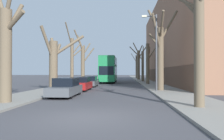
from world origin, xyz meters
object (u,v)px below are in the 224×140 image
street_tree_right_5 (136,66)px  parked_car_0 (66,88)px  street_tree_right_0 (199,36)px  parked_car_2 (90,82)px  street_tree_left_3 (83,61)px  street_tree_left_2 (72,60)px  street_tree_right_4 (139,63)px  street_tree_left_1 (54,62)px  street_tree_right_2 (148,62)px  lamp_post (155,48)px  street_tree_left_0 (4,46)px  street_tree_right_3 (142,64)px  double_decker_bus (109,68)px  street_tree_right_1 (160,53)px  parked_car_1 (81,84)px

street_tree_right_5 → parked_car_0: 49.69m
street_tree_right_0 → parked_car_0: (-8.10, 5.27, -2.94)m
street_tree_right_0 → parked_car_2: (-8.10, 16.62, -2.96)m
street_tree_right_0 → parked_car_2: bearing=116.0°
street_tree_left_3 → street_tree_right_5: size_ratio=1.04×
street_tree_left_2 → street_tree_right_4: street_tree_right_4 is taller
street_tree_left_1 → street_tree_right_2: 16.45m
parked_car_0 → lamp_post: bearing=27.7°
street_tree_left_2 → lamp_post: (9.45, -7.30, 0.63)m
street_tree_right_5 → parked_car_2: 38.56m
street_tree_left_0 → street_tree_left_2: 15.39m
street_tree_left_2 → parked_car_2: street_tree_left_2 is taller
street_tree_right_2 → parked_car_0: 18.71m
street_tree_right_3 → street_tree_right_4: size_ratio=0.77×
street_tree_left_3 → parked_car_2: bearing=-72.2°
street_tree_left_1 → double_decker_bus: size_ratio=0.55×
street_tree_left_2 → double_decker_bus: street_tree_left_2 is taller
street_tree_left_1 → street_tree_right_0: bearing=-41.4°
street_tree_right_2 → street_tree_right_0: bearing=-89.6°
street_tree_left_2 → street_tree_right_3: bearing=57.0°
street_tree_right_0 → parked_car_0: 10.10m
street_tree_right_1 → street_tree_right_3: 21.90m
street_tree_left_0 → parked_car_0: street_tree_left_0 is taller
parked_car_2 → lamp_post: size_ratio=0.58×
street_tree_left_1 → street_tree_right_5: size_ratio=0.74×
street_tree_left_0 → street_tree_right_1: (10.23, 9.11, 0.41)m
street_tree_right_4 → parked_car_2: 27.50m
street_tree_left_3 → double_decker_bus: street_tree_left_3 is taller
street_tree_left_0 → parked_car_1: bearing=76.4°
street_tree_left_1 → double_decker_bus: street_tree_left_1 is taller
street_tree_right_5 → parked_car_0: (-7.96, -48.95, -3.16)m
street_tree_right_5 → street_tree_right_0: bearing=-89.9°
street_tree_right_1 → street_tree_right_4: 32.64m
street_tree_left_3 → street_tree_right_2: (10.12, -1.37, -0.28)m
parked_car_1 → street_tree_left_3: bearing=99.8°
street_tree_left_1 → parked_car_0: bearing=-60.4°
street_tree_right_0 → street_tree_right_3: bearing=90.3°
street_tree_right_0 → street_tree_right_4: bearing=90.3°
street_tree_left_0 → street_tree_right_4: bearing=76.2°
lamp_post → parked_car_0: bearing=-152.3°
street_tree_right_2 → street_tree_right_1: bearing=-90.5°
street_tree_right_5 → double_decker_bus: (-6.34, -26.26, -1.27)m
street_tree_left_0 → street_tree_left_1: size_ratio=1.24×
street_tree_left_0 → street_tree_right_0: (10.48, -0.98, 0.31)m
parked_car_1 → parked_car_2: (0.00, 5.80, -0.02)m
street_tree_left_1 → street_tree_right_5: street_tree_right_5 is taller
parked_car_1 → street_tree_right_5: bearing=79.6°
street_tree_right_2 → street_tree_left_1: bearing=-127.8°
street_tree_right_1 → street_tree_right_4: street_tree_right_4 is taller
street_tree_left_0 → street_tree_right_2: street_tree_left_0 is taller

